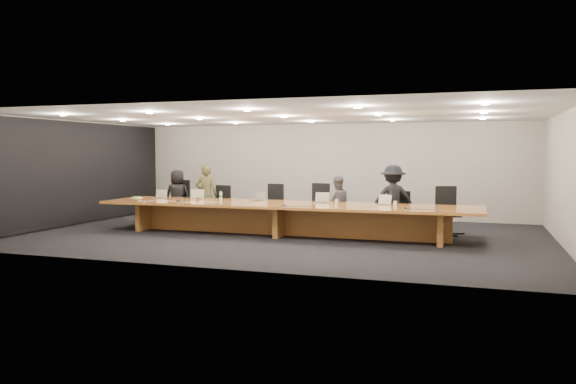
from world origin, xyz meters
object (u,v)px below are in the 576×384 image
at_px(chair_mid_left, 271,205).
at_px(person_d, 393,199).
at_px(paper_cup_far, 395,203).
at_px(chair_mid_right, 316,206).
at_px(person_b, 206,195).
at_px(paper_cup_near, 336,202).
at_px(chair_far_left, 177,201).
at_px(person_c, 337,203).
at_px(mic_center, 284,205).
at_px(mic_left, 178,201).
at_px(laptop_b, 197,194).
at_px(laptop_d, 321,198).
at_px(laptop_c, 258,196).
at_px(amber_mug, 198,199).
at_px(mic_right, 404,208).
at_px(conference_table, 284,213).
at_px(av_box, 142,201).
at_px(person_a, 177,196).
at_px(chair_right, 399,212).
at_px(laptop_a, 160,194).
at_px(chair_left, 219,205).
at_px(water_bottle, 221,196).
at_px(chair_far_right, 448,210).

height_order(chair_mid_left, person_d, person_d).
bearing_deg(paper_cup_far, person_d, 101.36).
xyz_separation_m(chair_mid_right, person_b, (-3.05, -0.11, 0.22)).
bearing_deg(paper_cup_near, chair_mid_left, 153.64).
distance_m(chair_mid_left, paper_cup_far, 3.53).
bearing_deg(chair_far_left, person_d, -1.26).
xyz_separation_m(person_c, mic_center, (-0.78, -1.80, 0.08)).
relative_size(paper_cup_near, mic_left, 0.77).
distance_m(laptop_b, laptop_d, 3.30).
bearing_deg(paper_cup_near, person_b, 167.59).
height_order(laptop_c, paper_cup_far, laptop_c).
distance_m(chair_mid_right, person_d, 1.95).
bearing_deg(person_c, mic_left, 7.89).
bearing_deg(laptop_c, laptop_b, -158.24).
relative_size(laptop_c, amber_mug, 3.46).
relative_size(person_c, mic_right, 12.72).
relative_size(chair_mid_left, mic_left, 8.67).
relative_size(conference_table, person_b, 5.52).
distance_m(paper_cup_near, av_box, 4.71).
bearing_deg(chair_far_left, chair_mid_left, 0.12).
height_order(chair_mid_left, mic_right, chair_mid_left).
bearing_deg(conference_table, person_a, 160.95).
height_order(person_a, person_b, person_b).
distance_m(chair_mid_right, laptop_c, 1.55).
relative_size(chair_right, person_c, 0.75).
bearing_deg(chair_mid_left, conference_table, -43.89).
bearing_deg(laptop_a, mic_left, -43.42).
height_order(person_a, amber_mug, person_a).
xyz_separation_m(chair_left, paper_cup_near, (3.48, -0.91, 0.26)).
xyz_separation_m(person_a, mic_left, (0.90, -1.54, 0.03)).
height_order(person_b, paper_cup_far, person_b).
height_order(person_b, amber_mug, person_b).
bearing_deg(person_b, chair_far_left, -16.90).
distance_m(chair_mid_right, person_c, 0.56).
bearing_deg(chair_right, conference_table, -144.61).
xyz_separation_m(person_d, water_bottle, (-4.12, -1.00, 0.04)).
bearing_deg(laptop_d, chair_far_left, 168.04).
xyz_separation_m(chair_far_right, water_bottle, (-5.43, -0.94, 0.27)).
distance_m(laptop_a, water_bottle, 1.78).
height_order(chair_left, chair_far_right, chair_far_right).
bearing_deg(chair_mid_right, person_c, 10.95).
height_order(chair_far_left, chair_left, chair_far_left).
relative_size(laptop_a, av_box, 1.74).
distance_m(chair_mid_right, chair_right, 2.09).
bearing_deg(laptop_d, mic_center, -124.78).
bearing_deg(mic_right, person_c, 139.25).
distance_m(laptop_c, water_bottle, 0.94).
relative_size(chair_far_right, amber_mug, 13.14).
xyz_separation_m(conference_table, mic_center, (0.20, -0.55, 0.24)).
xyz_separation_m(chair_left, mic_right, (5.13, -1.60, 0.22)).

